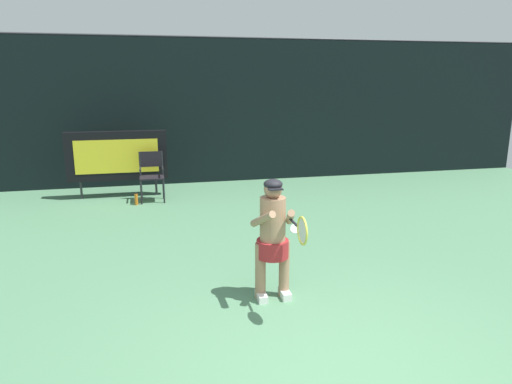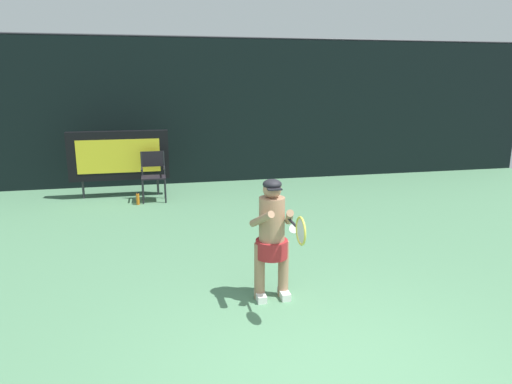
% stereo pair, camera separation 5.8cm
% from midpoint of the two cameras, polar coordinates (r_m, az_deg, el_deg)
% --- Properties ---
extents(backdrop_screen, '(18.00, 0.12, 3.66)m').
position_cam_midpoint_polar(backdrop_screen, '(12.10, -5.20, 9.73)').
color(backdrop_screen, black).
rests_on(backdrop_screen, ground).
extents(scoreboard, '(2.20, 0.21, 1.50)m').
position_cam_midpoint_polar(scoreboard, '(10.96, -16.26, 4.29)').
color(scoreboard, black).
rests_on(scoreboard, ground).
extents(umpire_chair, '(0.52, 0.44, 1.08)m').
position_cam_midpoint_polar(umpire_chair, '(10.47, -12.29, 2.28)').
color(umpire_chair, black).
rests_on(umpire_chair, ground).
extents(water_bottle, '(0.07, 0.07, 0.27)m').
position_cam_midpoint_polar(water_bottle, '(10.30, -14.09, -0.84)').
color(water_bottle, orange).
rests_on(water_bottle, ground).
extents(tennis_player, '(0.54, 0.61, 1.49)m').
position_cam_midpoint_polar(tennis_player, '(5.61, 2.28, -5.21)').
color(tennis_player, white).
rests_on(tennis_player, ground).
extents(tennis_racket, '(0.03, 0.60, 0.31)m').
position_cam_midpoint_polar(tennis_racket, '(4.96, 5.75, -4.68)').
color(tennis_racket, black).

